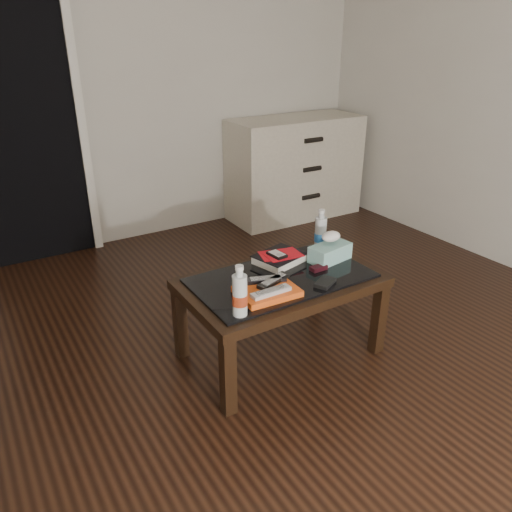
# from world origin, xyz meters

# --- Properties ---
(ground) EXTENTS (5.00, 5.00, 0.00)m
(ground) POSITION_xyz_m (0.00, 0.00, 0.00)
(ground) COLOR black
(ground) RESTS_ON ground
(room_shell) EXTENTS (5.00, 5.00, 5.00)m
(room_shell) POSITION_xyz_m (0.00, 0.00, 1.62)
(room_shell) COLOR beige
(room_shell) RESTS_ON ground
(doorway) EXTENTS (0.90, 0.08, 2.07)m
(doorway) POSITION_xyz_m (-0.40, 2.47, 1.02)
(doorway) COLOR black
(doorway) RESTS_ON ground
(coffee_table) EXTENTS (1.00, 0.60, 0.46)m
(coffee_table) POSITION_xyz_m (0.45, 0.47, 0.40)
(coffee_table) COLOR black
(coffee_table) RESTS_ON ground
(dresser) EXTENTS (1.21, 0.54, 0.90)m
(dresser) POSITION_xyz_m (1.80, 2.23, 0.45)
(dresser) COLOR beige
(dresser) RESTS_ON ground
(magazines) EXTENTS (0.29, 0.22, 0.03)m
(magazines) POSITION_xyz_m (0.29, 0.36, 0.48)
(magazines) COLOR #E85315
(magazines) RESTS_ON coffee_table
(remote_silver) EXTENTS (0.20, 0.05, 0.02)m
(remote_silver) POSITION_xyz_m (0.28, 0.31, 0.50)
(remote_silver) COLOR #BAB9BF
(remote_silver) RESTS_ON magazines
(remote_black_front) EXTENTS (0.21, 0.11, 0.02)m
(remote_black_front) POSITION_xyz_m (0.35, 0.39, 0.50)
(remote_black_front) COLOR black
(remote_black_front) RESTS_ON magazines
(remote_black_back) EXTENTS (0.20, 0.12, 0.02)m
(remote_black_back) POSITION_xyz_m (0.32, 0.43, 0.50)
(remote_black_back) COLOR black
(remote_black_back) RESTS_ON magazines
(textbook) EXTENTS (0.29, 0.25, 0.05)m
(textbook) POSITION_xyz_m (0.54, 0.62, 0.48)
(textbook) COLOR black
(textbook) RESTS_ON coffee_table
(dvd_mailers) EXTENTS (0.22, 0.18, 0.01)m
(dvd_mailers) POSITION_xyz_m (0.53, 0.62, 0.51)
(dvd_mailers) COLOR red
(dvd_mailers) RESTS_ON textbook
(ipod) EXTENTS (0.07, 0.11, 0.02)m
(ipod) POSITION_xyz_m (0.51, 0.61, 0.52)
(ipod) COLOR black
(ipod) RESTS_ON dvd_mailers
(flip_phone) EXTENTS (0.09, 0.05, 0.02)m
(flip_phone) POSITION_xyz_m (0.66, 0.44, 0.47)
(flip_phone) COLOR black
(flip_phone) RESTS_ON coffee_table
(wallet) EXTENTS (0.14, 0.12, 0.02)m
(wallet) POSITION_xyz_m (0.59, 0.29, 0.47)
(wallet) COLOR black
(wallet) RESTS_ON coffee_table
(water_bottle_left) EXTENTS (0.08, 0.08, 0.24)m
(water_bottle_left) POSITION_xyz_m (0.09, 0.27, 0.58)
(water_bottle_left) COLOR silver
(water_bottle_left) RESTS_ON coffee_table
(water_bottle_right) EXTENTS (0.08, 0.08, 0.24)m
(water_bottle_right) POSITION_xyz_m (0.83, 0.65, 0.58)
(water_bottle_right) COLOR silver
(water_bottle_right) RESTS_ON coffee_table
(tissue_box) EXTENTS (0.25, 0.15, 0.09)m
(tissue_box) POSITION_xyz_m (0.78, 0.50, 0.51)
(tissue_box) COLOR teal
(tissue_box) RESTS_ON coffee_table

